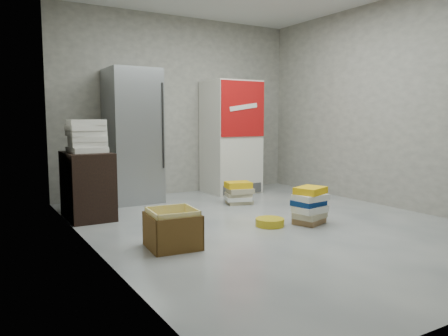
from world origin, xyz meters
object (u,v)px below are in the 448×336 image
steel_fridge (133,136)px  wood_shelf (87,185)px  phonebook_stack_main (310,206)px  cardboard_box (173,232)px  coke_cooler (231,137)px

steel_fridge → wood_shelf: size_ratio=2.37×
steel_fridge → phonebook_stack_main: (1.27, -2.34, -0.74)m
wood_shelf → cardboard_box: wood_shelf is taller
wood_shelf → phonebook_stack_main: size_ratio=1.84×
cardboard_box → phonebook_stack_main: bearing=6.8°
cardboard_box → steel_fridge: bearing=84.5°
steel_fridge → phonebook_stack_main: size_ratio=4.37×
phonebook_stack_main → cardboard_box: phonebook_stack_main is taller
steel_fridge → cardboard_box: (-0.45, -2.39, -0.80)m
steel_fridge → coke_cooler: steel_fridge is taller
phonebook_stack_main → cardboard_box: bearing=168.9°
steel_fridge → wood_shelf: 1.23m
coke_cooler → cardboard_box: 3.27m
coke_cooler → phonebook_stack_main: bearing=-99.1°
wood_shelf → coke_cooler: bearing=16.3°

